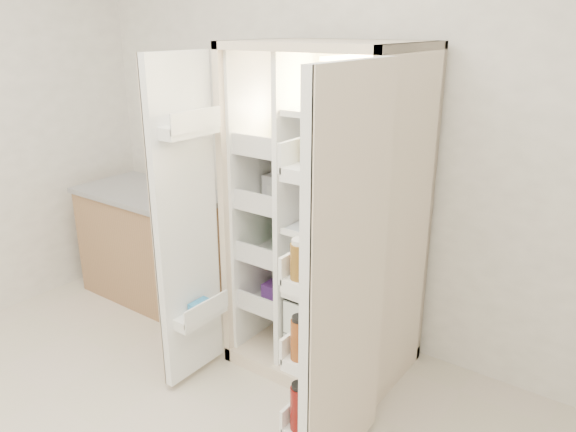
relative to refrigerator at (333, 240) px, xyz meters
The scene contains 5 objects.
wall_back 0.71m from the refrigerator, 111.16° to the left, with size 4.00×0.02×2.70m, color white.
refrigerator is the anchor object (origin of this frame).
freezer_door 0.81m from the refrigerator, 130.51° to the right, with size 0.15×0.40×1.72m.
fridge_door 0.85m from the refrigerator, 56.21° to the right, with size 0.17×0.58×1.72m.
kitchen_counter 1.46m from the refrigerator, behind, with size 1.09×0.58×0.79m.
Camera 1 is at (1.59, -0.76, 1.88)m, focal length 34.00 mm.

